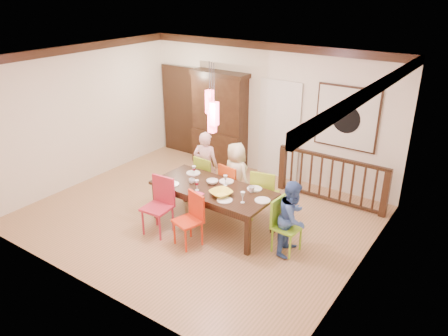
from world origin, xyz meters
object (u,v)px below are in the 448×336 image
Objects in this scene: chair_end_right at (287,223)px; person_far_mid at (236,175)px; person_end_right at (293,218)px; chair_far_left at (209,175)px; dining_table at (213,192)px; china_hutch at (220,119)px; balustrade at (331,178)px; person_far_left at (206,166)px.

chair_end_right is 0.70× the size of person_far_mid.
chair_end_right is 0.13m from person_end_right.
dining_table is at bearing 135.68° from chair_far_left.
dining_table is 0.99× the size of china_hutch.
chair_far_left is 2.30m from person_end_right.
balustrade is (2.90, -0.35, -0.61)m from china_hutch.
balustrade is (1.36, 2.05, -0.17)m from dining_table.
person_far_left is 0.69m from person_far_mid.
chair_far_left reaches higher than dining_table.
person_far_mid is at bearing 96.33° from dining_table.
chair_far_left is 0.42× the size of china_hutch.
person_end_right is (1.59, -0.81, -0.03)m from person_far_mid.
china_hutch is (-0.88, 1.63, 0.57)m from chair_far_left.
person_far_left is at bearing 67.61° from person_end_right.
chair_far_left reaches higher than chair_end_right.
dining_table is 1.10m from person_far_left.
china_hutch reaches higher than balustrade.
dining_table is 1.68× the size of person_far_mid.
chair_end_right is at bearing 1.84° from dining_table.
balustrade reaches higher than chair_end_right.
person_end_right is (3.06, -2.36, -0.49)m from china_hutch.
china_hutch is at bearing 124.13° from dining_table.
china_hutch is 3.90m from person_end_right.
person_far_mid is at bearing -167.39° from chair_far_left.
chair_end_right is (2.11, -0.76, -0.02)m from chair_far_left.
person_far_mid reaches higher than chair_end_right.
balustrade reaches higher than chair_far_left.
person_far_left is at bearing 74.53° from chair_end_right.
person_far_mid is (0.68, 0.05, -0.05)m from person_far_left.
person_far_left is at bearing 18.74° from person_far_mid.
person_far_left is at bearing -9.68° from chair_far_left.
china_hutch reaches higher than chair_end_right.
person_end_right is at bearing 166.68° from chair_far_left.
person_far_left is at bearing -149.14° from balustrade.
china_hutch is (-1.54, 2.40, 0.44)m from dining_table.
chair_far_left is 0.60m from person_far_mid.
person_far_mid is at bearing 59.18° from person_end_right.
person_end_right is (2.28, -0.76, -0.08)m from person_far_left.
balustrade reaches higher than dining_table.
person_end_right is at bearing 167.75° from person_far_mid.
chair_end_right is at bearing 165.86° from person_far_mid.
dining_table is at bearing 119.07° from person_far_left.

